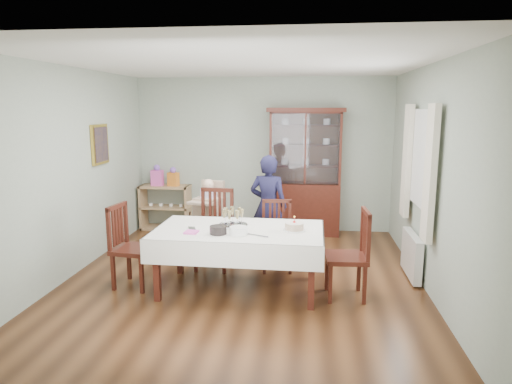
% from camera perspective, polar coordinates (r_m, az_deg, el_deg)
% --- Properties ---
extents(floor, '(5.00, 5.00, 0.00)m').
position_cam_1_polar(floor, '(6.01, -1.58, -10.73)').
color(floor, '#593319').
rests_on(floor, ground).
extents(room_shell, '(5.00, 5.00, 5.00)m').
position_cam_1_polar(room_shell, '(6.15, -0.96, 6.09)').
color(room_shell, '#9EAA99').
rests_on(room_shell, floor).
extents(dining_table, '(2.02, 1.18, 0.76)m').
position_cam_1_polar(dining_table, '(5.54, -2.14, -8.38)').
color(dining_table, '#431810').
rests_on(dining_table, floor).
extents(china_cabinet, '(1.30, 0.48, 2.18)m').
position_cam_1_polar(china_cabinet, '(7.88, 6.14, 2.76)').
color(china_cabinet, '#431810').
rests_on(china_cabinet, floor).
extents(sideboard, '(0.90, 0.38, 0.80)m').
position_cam_1_polar(sideboard, '(8.42, -11.23, -1.87)').
color(sideboard, tan).
rests_on(sideboard, floor).
extents(picture_frame, '(0.04, 0.48, 0.58)m').
position_cam_1_polar(picture_frame, '(7.05, -18.93, 5.65)').
color(picture_frame, gold).
rests_on(picture_frame, room_shell).
extents(window, '(0.04, 1.02, 1.22)m').
position_cam_1_polar(window, '(6.05, 20.13, 3.90)').
color(window, white).
rests_on(window, room_shell).
extents(curtain_left, '(0.07, 0.30, 1.55)m').
position_cam_1_polar(curtain_left, '(5.45, 20.94, 2.12)').
color(curtain_left, silver).
rests_on(curtain_left, room_shell).
extents(curtain_right, '(0.07, 0.30, 1.55)m').
position_cam_1_polar(curtain_right, '(6.65, 18.35, 3.69)').
color(curtain_right, silver).
rests_on(curtain_right, room_shell).
extents(radiator, '(0.10, 0.80, 0.55)m').
position_cam_1_polar(radiator, '(6.29, 18.87, -7.45)').
color(radiator, white).
rests_on(radiator, floor).
extents(chair_far_left, '(0.51, 0.51, 1.07)m').
position_cam_1_polar(chair_far_left, '(6.34, -5.25, -6.57)').
color(chair_far_left, '#431810').
rests_on(chair_far_left, floor).
extents(chair_far_right, '(0.46, 0.46, 0.93)m').
position_cam_1_polar(chair_far_right, '(6.26, 2.63, -7.18)').
color(chair_far_right, '#431810').
rests_on(chair_far_right, floor).
extents(chair_end_left, '(0.51, 0.51, 1.02)m').
position_cam_1_polar(chair_end_left, '(5.88, -15.09, -8.47)').
color(chair_end_left, '#431810').
rests_on(chair_end_left, floor).
extents(chair_end_right, '(0.49, 0.49, 1.04)m').
position_cam_1_polar(chair_end_right, '(5.46, 11.31, -9.73)').
color(chair_end_right, '#431810').
rests_on(chair_end_right, floor).
extents(woman, '(0.61, 0.46, 1.51)m').
position_cam_1_polar(woman, '(6.66, 1.55, -1.81)').
color(woman, black).
rests_on(woman, floor).
extents(high_chair, '(0.63, 0.63, 1.13)m').
position_cam_1_polar(high_chair, '(6.94, -5.87, -4.03)').
color(high_chair, black).
rests_on(high_chair, floor).
extents(champagne_tray, '(0.36, 0.36, 0.22)m').
position_cam_1_polar(champagne_tray, '(5.55, -2.90, -3.62)').
color(champagne_tray, silver).
rests_on(champagne_tray, dining_table).
extents(birthday_cake, '(0.26, 0.26, 0.18)m').
position_cam_1_polar(birthday_cake, '(5.37, 4.81, -4.34)').
color(birthday_cake, white).
rests_on(birthday_cake, dining_table).
extents(plate_stack_dark, '(0.21, 0.21, 0.09)m').
position_cam_1_polar(plate_stack_dark, '(5.22, -4.75, -4.76)').
color(plate_stack_dark, black).
rests_on(plate_stack_dark, dining_table).
extents(plate_stack_white, '(0.24, 0.24, 0.09)m').
position_cam_1_polar(plate_stack_white, '(5.19, -2.19, -4.87)').
color(plate_stack_white, white).
rests_on(plate_stack_white, dining_table).
extents(napkin_stack, '(0.16, 0.16, 0.02)m').
position_cam_1_polar(napkin_stack, '(5.31, -8.09, -4.98)').
color(napkin_stack, '#E353B4').
rests_on(napkin_stack, dining_table).
extents(cutlery, '(0.15, 0.17, 0.01)m').
position_cam_1_polar(cutlery, '(5.50, -8.35, -4.49)').
color(cutlery, silver).
rests_on(cutlery, dining_table).
extents(cake_knife, '(0.29, 0.15, 0.01)m').
position_cam_1_polar(cake_knife, '(5.15, 0.07, -5.43)').
color(cake_knife, silver).
rests_on(cake_knife, dining_table).
extents(gift_bag_pink, '(0.21, 0.14, 0.38)m').
position_cam_1_polar(gift_bag_pink, '(8.34, -12.25, 1.94)').
color(gift_bag_pink, '#E353B4').
rests_on(gift_bag_pink, sideboard).
extents(gift_bag_orange, '(0.21, 0.17, 0.34)m').
position_cam_1_polar(gift_bag_orange, '(8.26, -10.30, 1.80)').
color(gift_bag_orange, orange).
rests_on(gift_bag_orange, sideboard).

